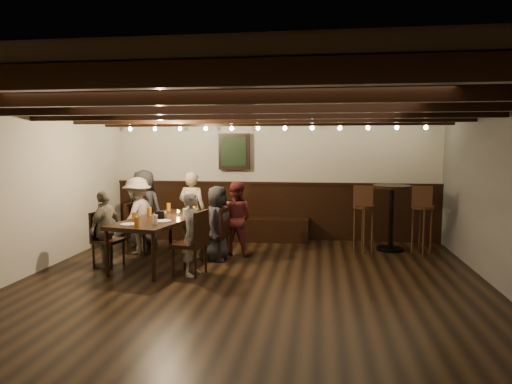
# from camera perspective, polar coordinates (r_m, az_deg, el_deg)

# --- Properties ---
(room) EXTENTS (7.00, 7.00, 7.00)m
(room) POSITION_cam_1_polar(r_m,az_deg,el_deg) (7.94, -0.66, 0.04)
(room) COLOR black
(room) RESTS_ON ground
(dining_table) EXTENTS (1.22, 2.08, 0.73)m
(dining_table) POSITION_cam_1_polar(r_m,az_deg,el_deg) (7.41, -11.60, -3.65)
(dining_table) COLOR black
(dining_table) RESTS_ON floor
(chair_left_near) EXTENTS (0.47, 0.47, 0.88)m
(chair_left_near) POSITION_cam_1_polar(r_m,az_deg,el_deg) (8.23, -14.32, -5.60)
(chair_left_near) COLOR black
(chair_left_near) RESTS_ON floor
(chair_left_far) EXTENTS (0.46, 0.46, 0.86)m
(chair_left_far) POSITION_cam_1_polar(r_m,az_deg,el_deg) (7.51, -18.06, -6.87)
(chair_left_far) COLOR black
(chair_left_far) RESTS_ON floor
(chair_right_near) EXTENTS (0.46, 0.46, 0.87)m
(chair_right_near) POSITION_cam_1_polar(r_m,az_deg,el_deg) (7.56, -5.06, -6.48)
(chair_right_near) COLOR black
(chair_right_near) RESTS_ON floor
(chair_right_far) EXTENTS (0.50, 0.50, 0.94)m
(chair_right_far) POSITION_cam_1_polar(r_m,az_deg,el_deg) (6.76, -8.13, -7.82)
(chair_right_far) COLOR black
(chair_right_far) RESTS_ON floor
(person_bench_left) EXTENTS (0.77, 0.58, 1.43)m
(person_bench_left) POSITION_cam_1_polar(r_m,az_deg,el_deg) (8.62, -13.79, -2.04)
(person_bench_left) COLOR #28282B
(person_bench_left) RESTS_ON floor
(person_bench_centre) EXTENTS (0.57, 0.43, 1.41)m
(person_bench_centre) POSITION_cam_1_polar(r_m,az_deg,el_deg) (8.32, -7.98, -2.30)
(person_bench_centre) COLOR gray
(person_bench_centre) RESTS_ON floor
(person_bench_right) EXTENTS (0.69, 0.58, 1.27)m
(person_bench_right) POSITION_cam_1_polar(r_m,az_deg,el_deg) (7.83, -2.55, -3.29)
(person_bench_right) COLOR maroon
(person_bench_right) RESTS_ON floor
(person_left_near) EXTENTS (0.64, 0.93, 1.33)m
(person_left_near) POSITION_cam_1_polar(r_m,az_deg,el_deg) (8.18, -14.58, -2.86)
(person_left_near) COLOR gray
(person_left_near) RESTS_ON floor
(person_left_far) EXTENTS (0.41, 0.74, 1.19)m
(person_left_far) POSITION_cam_1_polar(r_m,az_deg,el_deg) (7.46, -18.34, -4.37)
(person_left_far) COLOR gray
(person_left_far) RESTS_ON floor
(person_right_near) EXTENTS (0.49, 0.66, 1.22)m
(person_right_near) POSITION_cam_1_polar(r_m,az_deg,el_deg) (7.48, -4.86, -3.91)
(person_right_near) COLOR black
(person_right_near) RESTS_ON floor
(person_right_far) EXTENTS (0.37, 0.49, 1.22)m
(person_right_far) POSITION_cam_1_polar(r_m,az_deg,el_deg) (6.68, -7.94, -5.18)
(person_right_far) COLOR #A19A88
(person_right_far) RESTS_ON floor
(pint_a) EXTENTS (0.07, 0.07, 0.14)m
(pint_a) POSITION_cam_1_polar(r_m,az_deg,el_deg) (8.13, -10.86, -1.86)
(pint_a) COLOR #BF7219
(pint_a) RESTS_ON dining_table
(pint_b) EXTENTS (0.07, 0.07, 0.14)m
(pint_b) POSITION_cam_1_polar(r_m,az_deg,el_deg) (7.84, -7.66, -2.09)
(pint_b) COLOR #BF7219
(pint_b) RESTS_ON dining_table
(pint_c) EXTENTS (0.07, 0.07, 0.14)m
(pint_c) POSITION_cam_1_polar(r_m,az_deg,el_deg) (7.63, -13.20, -2.42)
(pint_c) COLOR #BF7219
(pint_c) RESTS_ON dining_table
(pint_d) EXTENTS (0.07, 0.07, 0.14)m
(pint_d) POSITION_cam_1_polar(r_m,az_deg,el_deg) (7.42, -8.84, -2.56)
(pint_d) COLOR silver
(pint_d) RESTS_ON dining_table
(pint_e) EXTENTS (0.07, 0.07, 0.14)m
(pint_e) POSITION_cam_1_polar(r_m,az_deg,el_deg) (7.12, -14.97, -3.05)
(pint_e) COLOR #BF7219
(pint_e) RESTS_ON dining_table
(pint_f) EXTENTS (0.07, 0.07, 0.14)m
(pint_f) POSITION_cam_1_polar(r_m,az_deg,el_deg) (6.82, -12.49, -3.39)
(pint_f) COLOR silver
(pint_f) RESTS_ON dining_table
(pint_g) EXTENTS (0.07, 0.07, 0.14)m
(pint_g) POSITION_cam_1_polar(r_m,az_deg,el_deg) (6.69, -14.69, -3.62)
(pint_g) COLOR #BF7219
(pint_g) RESTS_ON dining_table
(plate_near) EXTENTS (0.24, 0.24, 0.01)m
(plate_near) POSITION_cam_1_polar(r_m,az_deg,el_deg) (6.89, -15.62, -3.90)
(plate_near) COLOR white
(plate_near) RESTS_ON dining_table
(plate_far) EXTENTS (0.24, 0.24, 0.01)m
(plate_far) POSITION_cam_1_polar(r_m,az_deg,el_deg) (7.05, -11.57, -3.57)
(plate_far) COLOR white
(plate_far) RESTS_ON dining_table
(condiment_caddy) EXTENTS (0.15, 0.10, 0.12)m
(condiment_caddy) POSITION_cam_1_polar(r_m,az_deg,el_deg) (7.35, -11.82, -2.78)
(condiment_caddy) COLOR black
(condiment_caddy) RESTS_ON dining_table
(candle) EXTENTS (0.05, 0.05, 0.05)m
(candle) POSITION_cam_1_polar(r_m,az_deg,el_deg) (7.59, -9.70, -2.72)
(candle) COLOR beige
(candle) RESTS_ON dining_table
(high_top_table) EXTENTS (0.66, 0.66, 1.17)m
(high_top_table) POSITION_cam_1_polar(r_m,az_deg,el_deg) (8.47, 16.58, -1.89)
(high_top_table) COLOR black
(high_top_table) RESTS_ON floor
(bar_stool_left) EXTENTS (0.39, 0.41, 1.19)m
(bar_stool_left) POSITION_cam_1_polar(r_m,az_deg,el_deg) (8.26, 13.27, -4.31)
(bar_stool_left) COLOR #382411
(bar_stool_left) RESTS_ON floor
(bar_stool_right) EXTENTS (0.40, 0.42, 1.19)m
(bar_stool_right) POSITION_cam_1_polar(r_m,az_deg,el_deg) (8.46, 20.01, -4.27)
(bar_stool_right) COLOR #382411
(bar_stool_right) RESTS_ON floor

